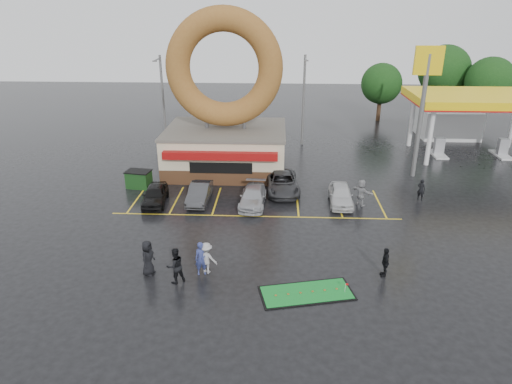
{
  "coord_description": "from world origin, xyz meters",
  "views": [
    {
      "loc": [
        1.41,
        -24.94,
        13.57
      ],
      "look_at": [
        0.1,
        2.46,
        2.2
      ],
      "focal_mm": 32.0,
      "sensor_mm": 36.0,
      "label": 1
    }
  ],
  "objects_px": {
    "streetlight_left": "(163,99)",
    "streetlight_right": "(422,98)",
    "car_black": "(155,195)",
    "putting_green": "(307,293)",
    "donut_shop": "(225,119)",
    "person_blue": "(201,259)",
    "dumpster": "(139,180)",
    "car_grey": "(282,183)",
    "gas_station": "(464,111)",
    "car_white": "(341,195)",
    "person_cameraman": "(385,262)",
    "shell_sign": "(425,88)",
    "streetlight_mid": "(304,98)",
    "car_silver": "(253,197)",
    "car_dgrey": "(200,193)"
  },
  "relations": [
    {
      "from": "streetlight_right",
      "to": "car_silver",
      "type": "relative_size",
      "value": 2.05
    },
    {
      "from": "shell_sign",
      "to": "car_black",
      "type": "bearing_deg",
      "value": -161.64
    },
    {
      "from": "gas_station",
      "to": "car_black",
      "type": "xyz_separation_m",
      "value": [
        -27.39,
        -15.71,
        -3.01
      ]
    },
    {
      "from": "donut_shop",
      "to": "dumpster",
      "type": "bearing_deg",
      "value": -144.41
    },
    {
      "from": "shell_sign",
      "to": "car_black",
      "type": "distance_m",
      "value": 22.5
    },
    {
      "from": "donut_shop",
      "to": "person_blue",
      "type": "distance_m",
      "value": 17.29
    },
    {
      "from": "donut_shop",
      "to": "dumpster",
      "type": "xyz_separation_m",
      "value": [
        -6.48,
        -4.64,
        -3.81
      ]
    },
    {
      "from": "car_black",
      "to": "car_dgrey",
      "type": "height_order",
      "value": "car_black"
    },
    {
      "from": "car_black",
      "to": "person_cameraman",
      "type": "distance_m",
      "value": 17.16
    },
    {
      "from": "shell_sign",
      "to": "dumpster",
      "type": "distance_m",
      "value": 23.75
    },
    {
      "from": "dumpster",
      "to": "person_blue",
      "type": "bearing_deg",
      "value": -51.27
    },
    {
      "from": "car_white",
      "to": "person_cameraman",
      "type": "xyz_separation_m",
      "value": [
        1.17,
        -9.49,
        0.13
      ]
    },
    {
      "from": "donut_shop",
      "to": "putting_green",
      "type": "height_order",
      "value": "donut_shop"
    },
    {
      "from": "shell_sign",
      "to": "car_silver",
      "type": "relative_size",
      "value": 2.42
    },
    {
      "from": "car_silver",
      "to": "dumpster",
      "type": "relative_size",
      "value": 2.44
    },
    {
      "from": "streetlight_left",
      "to": "gas_station",
      "type": "bearing_deg",
      "value": 1.95
    },
    {
      "from": "person_cameraman",
      "to": "putting_green",
      "type": "relative_size",
      "value": 0.33
    },
    {
      "from": "car_dgrey",
      "to": "dumpster",
      "type": "distance_m",
      "value": 5.88
    },
    {
      "from": "gas_station",
      "to": "person_blue",
      "type": "height_order",
      "value": "gas_station"
    },
    {
      "from": "streetlight_mid",
      "to": "car_silver",
      "type": "height_order",
      "value": "streetlight_mid"
    },
    {
      "from": "streetlight_left",
      "to": "streetlight_right",
      "type": "distance_m",
      "value": 26.08
    },
    {
      "from": "gas_station",
      "to": "car_black",
      "type": "height_order",
      "value": "gas_station"
    },
    {
      "from": "putting_green",
      "to": "car_dgrey",
      "type": "bearing_deg",
      "value": 122.82
    },
    {
      "from": "car_silver",
      "to": "car_white",
      "type": "height_order",
      "value": "car_white"
    },
    {
      "from": "car_white",
      "to": "putting_green",
      "type": "bearing_deg",
      "value": -102.88
    },
    {
      "from": "car_white",
      "to": "car_black",
      "type": "bearing_deg",
      "value": -175.15
    },
    {
      "from": "streetlight_left",
      "to": "streetlight_right",
      "type": "bearing_deg",
      "value": 4.4
    },
    {
      "from": "car_black",
      "to": "putting_green",
      "type": "height_order",
      "value": "car_black"
    },
    {
      "from": "streetlight_left",
      "to": "streetlight_mid",
      "type": "xyz_separation_m",
      "value": [
        14.0,
        1.0,
        0.0
      ]
    },
    {
      "from": "car_silver",
      "to": "person_blue",
      "type": "xyz_separation_m",
      "value": [
        -2.27,
        -9.28,
        0.31
      ]
    },
    {
      "from": "gas_station",
      "to": "person_cameraman",
      "type": "xyz_separation_m",
      "value": [
        -12.71,
        -24.59,
        -2.87
      ]
    },
    {
      "from": "car_silver",
      "to": "car_white",
      "type": "xyz_separation_m",
      "value": [
        6.37,
        0.51,
        0.07
      ]
    },
    {
      "from": "streetlight_right",
      "to": "person_cameraman",
      "type": "xyz_separation_m",
      "value": [
        -8.71,
        -25.57,
        -3.95
      ]
    },
    {
      "from": "car_white",
      "to": "person_blue",
      "type": "height_order",
      "value": "person_blue"
    },
    {
      "from": "shell_sign",
      "to": "car_black",
      "type": "height_order",
      "value": "shell_sign"
    },
    {
      "from": "streetlight_left",
      "to": "streetlight_right",
      "type": "height_order",
      "value": "same"
    },
    {
      "from": "shell_sign",
      "to": "putting_green",
      "type": "relative_size",
      "value": 2.12
    },
    {
      "from": "streetlight_left",
      "to": "donut_shop",
      "type": "bearing_deg",
      "value": -44.78
    },
    {
      "from": "shell_sign",
      "to": "streetlight_right",
      "type": "height_order",
      "value": "shell_sign"
    },
    {
      "from": "car_black",
      "to": "donut_shop",
      "type": "bearing_deg",
      "value": 55.19
    },
    {
      "from": "person_blue",
      "to": "dumpster",
      "type": "height_order",
      "value": "person_blue"
    },
    {
      "from": "car_white",
      "to": "donut_shop",
      "type": "bearing_deg",
      "value": 144.24
    },
    {
      "from": "car_black",
      "to": "person_cameraman",
      "type": "relative_size",
      "value": 2.42
    },
    {
      "from": "shell_sign",
      "to": "putting_green",
      "type": "height_order",
      "value": "shell_sign"
    },
    {
      "from": "car_grey",
      "to": "car_black",
      "type": "bearing_deg",
      "value": -167.6
    },
    {
      "from": "streetlight_right",
      "to": "person_blue",
      "type": "relative_size",
      "value": 4.77
    },
    {
      "from": "shell_sign",
      "to": "car_dgrey",
      "type": "xyz_separation_m",
      "value": [
        -17.21,
        -6.27,
        -6.7
      ]
    },
    {
      "from": "car_grey",
      "to": "dumpster",
      "type": "height_order",
      "value": "car_grey"
    },
    {
      "from": "streetlight_left",
      "to": "putting_green",
      "type": "bearing_deg",
      "value": -62.85
    },
    {
      "from": "streetlight_mid",
      "to": "car_white",
      "type": "height_order",
      "value": "streetlight_mid"
    }
  ]
}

